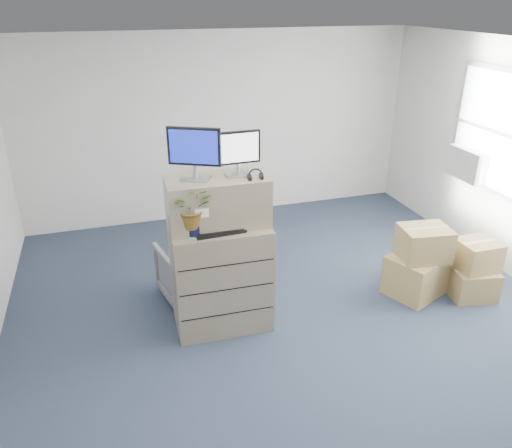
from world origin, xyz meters
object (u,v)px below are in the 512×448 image
at_px(monitor_left, 194,151).
at_px(office_chair, 194,269).
at_px(keyboard, 220,231).
at_px(monitor_right, 238,151).
at_px(water_bottle, 227,211).
at_px(filing_cabinet_lower, 221,276).
at_px(potted_plant, 192,213).

relative_size(monitor_left, office_chair, 0.68).
xyz_separation_m(monitor_left, office_chair, (0.01, 0.52, -1.56)).
height_order(keyboard, office_chair, keyboard).
relative_size(monitor_right, water_bottle, 1.66).
xyz_separation_m(monitor_left, keyboard, (0.17, -0.20, -0.76)).
distance_m(monitor_left, monitor_right, 0.41).
xyz_separation_m(filing_cabinet_lower, monitor_right, (0.21, 0.05, 1.32)).
distance_m(water_bottle, potted_plant, 0.42).
bearing_deg(monitor_right, water_bottle, -177.85).
bearing_deg(monitor_left, potted_plant, -87.53).
relative_size(monitor_right, office_chair, 0.60).
bearing_deg(monitor_right, filing_cabinet_lower, -169.59).
bearing_deg(keyboard, filing_cabinet_lower, 73.69).
bearing_deg(water_bottle, potted_plant, -157.74).
bearing_deg(keyboard, office_chair, 99.09).
height_order(monitor_left, keyboard, monitor_left).
xyz_separation_m(keyboard, water_bottle, (0.12, 0.17, 0.12)).
bearing_deg(monitor_right, keyboard, -145.77).
xyz_separation_m(monitor_left, potted_plant, (-0.08, -0.18, -0.54)).
bearing_deg(filing_cabinet_lower, keyboard, -101.22).
relative_size(monitor_right, keyboard, 0.90).
distance_m(filing_cabinet_lower, monitor_left, 1.37).
height_order(water_bottle, office_chair, water_bottle).
xyz_separation_m(monitor_right, office_chair, (-0.40, 0.54, -1.52)).
bearing_deg(keyboard, monitor_left, 127.14).
distance_m(monitor_left, water_bottle, 0.70).
xyz_separation_m(water_bottle, potted_plant, (-0.37, -0.15, 0.10)).
distance_m(monitor_left, keyboard, 0.80).
xyz_separation_m(filing_cabinet_lower, potted_plant, (-0.28, -0.11, 0.81)).
relative_size(keyboard, potted_plant, 1.01).
bearing_deg(monitor_left, monitor_right, 23.98).
distance_m(filing_cabinet_lower, water_bottle, 0.72).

